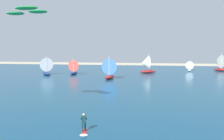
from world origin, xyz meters
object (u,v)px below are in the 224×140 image
(sailboat_outermost, at_px, (146,64))
(sailboat_center_horizon, at_px, (46,66))
(kite, at_px, (26,11))
(sailboat_anchored_offshore, at_px, (75,67))
(sailboat_far_left, at_px, (110,68))
(sailboat_trailing, at_px, (219,63))
(sailboat_heeled_over, at_px, (190,66))
(kitesurfer, at_px, (84,126))

(sailboat_outermost, xyz_separation_m, sailboat_center_horizon, (-26.71, -8.05, -0.15))
(kite, distance_m, sailboat_anchored_offshore, 40.30)
(sailboat_far_left, distance_m, sailboat_outermost, 15.61)
(sailboat_trailing, distance_m, sailboat_heeled_over, 9.53)
(sailboat_outermost, distance_m, sailboat_heeled_over, 15.41)
(sailboat_trailing, bearing_deg, sailboat_anchored_offshore, -159.70)
(sailboat_heeled_over, height_order, sailboat_center_horizon, sailboat_center_horizon)
(kite, relative_size, sailboat_heeled_over, 1.67)
(sailboat_heeled_over, bearing_deg, kite, -116.85)
(sailboat_far_left, bearing_deg, sailboat_trailing, 36.93)
(sailboat_heeled_over, bearing_deg, sailboat_anchored_offshore, -158.04)
(kite, bearing_deg, sailboat_heeled_over, 63.15)
(kite, relative_size, sailboat_far_left, 1.08)
(kitesurfer, relative_size, sailboat_trailing, 0.36)
(sailboat_trailing, xyz_separation_m, sailboat_heeled_over, (-9.19, -2.31, -1.00))
(sailboat_heeled_over, distance_m, sailboat_anchored_offshore, 35.35)
(sailboat_heeled_over, distance_m, sailboat_center_horizon, 43.04)
(sailboat_outermost, bearing_deg, kite, -106.12)
(sailboat_heeled_over, relative_size, sailboat_center_horizon, 0.67)
(kite, xyz_separation_m, sailboat_trailing, (35.42, 54.14, -8.95))
(kite, relative_size, sailboat_anchored_offshore, 1.30)
(sailboat_outermost, bearing_deg, sailboat_far_left, -121.50)
(kitesurfer, xyz_separation_m, sailboat_center_horizon, (-21.80, 41.72, 1.77))
(sailboat_outermost, bearing_deg, sailboat_anchored_offshore, -163.57)
(kitesurfer, distance_m, sailboat_anchored_offshore, 46.39)
(kite, distance_m, sailboat_far_left, 32.64)
(kite, bearing_deg, sailboat_outermost, 73.88)
(kitesurfer, distance_m, kite, 14.55)
(sailboat_far_left, bearing_deg, sailboat_heeled_over, 43.98)
(sailboat_far_left, xyz_separation_m, sailboat_outermost, (8.16, 13.31, 0.08))
(sailboat_outermost, xyz_separation_m, sailboat_heeled_over, (13.42, 7.51, -0.94))
(kitesurfer, distance_m, sailboat_heeled_over, 60.14)
(sailboat_outermost, bearing_deg, sailboat_trailing, 23.47)
(sailboat_trailing, bearing_deg, kite, -123.20)
(sailboat_far_left, bearing_deg, kite, -98.54)
(sailboat_center_horizon, height_order, sailboat_anchored_offshore, sailboat_center_horizon)
(kitesurfer, xyz_separation_m, sailboat_anchored_offshore, (-14.45, 44.06, 1.43))
(sailboat_outermost, distance_m, sailboat_anchored_offshore, 20.19)
(kitesurfer, height_order, sailboat_center_horizon, sailboat_center_horizon)
(sailboat_trailing, bearing_deg, sailboat_far_left, -143.07)
(kite, bearing_deg, sailboat_trailing, 56.80)
(sailboat_trailing, bearing_deg, sailboat_outermost, -156.53)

